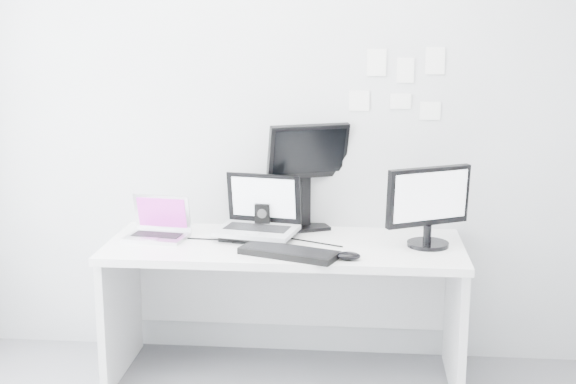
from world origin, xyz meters
name	(u,v)px	position (x,y,z in m)	size (l,w,h in m)	color
back_wall	(291,113)	(0.00, 1.60, 1.35)	(3.60, 3.60, 0.00)	silver
desk	(285,311)	(0.00, 1.25, 0.36)	(1.80, 0.70, 0.73)	white
macbook	(155,217)	(-0.67, 1.26, 0.85)	(0.31, 0.23, 0.23)	#B7B7BC
speaker	(263,218)	(-0.13, 1.45, 0.81)	(0.08, 0.08, 0.16)	black
dell_laptop	(256,208)	(-0.15, 1.31, 0.90)	(0.40, 0.31, 0.33)	#B3B5BB
rear_monitor	(307,175)	(0.09, 1.54, 1.03)	(0.44, 0.16, 0.59)	black
samsung_monitor	(429,206)	(0.72, 1.26, 0.94)	(0.45, 0.21, 0.42)	black
keyboard	(289,253)	(0.04, 1.03, 0.75)	(0.48, 0.17, 0.03)	black
mouse	(348,256)	(0.33, 0.99, 0.75)	(0.12, 0.08, 0.04)	black
wall_note_0	(377,62)	(0.45, 1.59, 1.62)	(0.10, 0.00, 0.14)	white
wall_note_1	(405,70)	(0.60, 1.59, 1.58)	(0.09, 0.00, 0.13)	white
wall_note_2	(435,61)	(0.75, 1.59, 1.63)	(0.10, 0.00, 0.14)	white
wall_note_3	(401,101)	(0.58, 1.59, 1.42)	(0.11, 0.00, 0.08)	white
wall_note_4	(430,111)	(0.73, 1.59, 1.37)	(0.11, 0.00, 0.10)	white
wall_note_5	(359,101)	(0.36, 1.59, 1.42)	(0.11, 0.00, 0.11)	white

